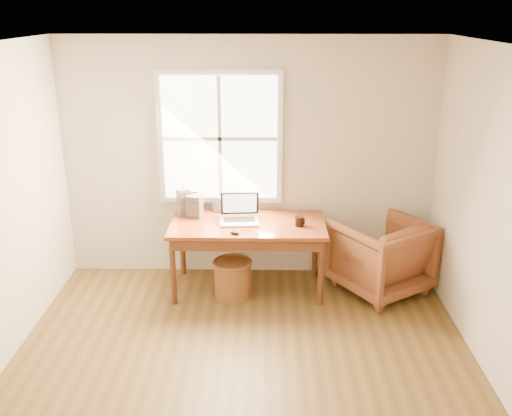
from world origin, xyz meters
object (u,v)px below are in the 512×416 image
Objects in this scene: desk at (248,225)px; armchair at (381,256)px; coffee_mug at (299,221)px; cd_stack_a at (195,201)px; laptop at (239,209)px; wicker_stool at (233,279)px.

desk is 1.44m from armchair.
armchair is 8.59× the size of coffee_mug.
cd_stack_a is (-0.58, 0.33, 0.14)m from desk.
cd_stack_a is (-0.49, 0.32, -0.03)m from laptop.
desk is at bearing -10.49° from laptop.
wicker_stool is 3.81× the size of coffee_mug.
wicker_stool is 0.90× the size of laptop.
desk is 4.18× the size of wicker_stool.
coffee_mug is at bearing -28.71° from armchair.
cd_stack_a reaches higher than desk.
coffee_mug is (-0.87, -0.07, 0.41)m from armchair.
laptop is 0.63m from coffee_mug.
coffee_mug is 1.18m from cd_stack_a.
laptop is 4.23× the size of coffee_mug.
cd_stack_a is at bearing -42.99° from armchair.
coffee_mug reaches higher than wicker_stool.
desk is 0.54m from coffee_mug.
laptop is 1.71× the size of cd_stack_a.
cd_stack_a is (-0.43, 0.51, 0.68)m from wicker_stool.
armchair is 1.57m from wicker_stool.
coffee_mug is (0.68, 0.10, 0.61)m from wicker_stool.
cd_stack_a reaches higher than wicker_stool.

